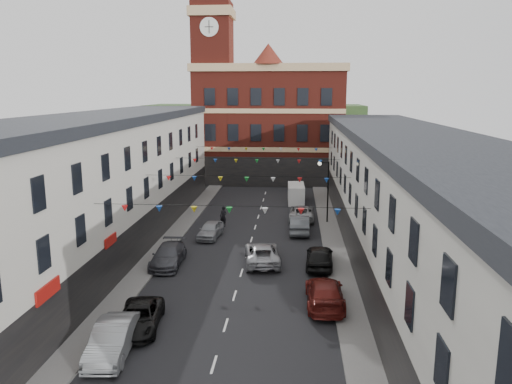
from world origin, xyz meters
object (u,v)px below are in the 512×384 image
(car_left_c, at_px, (139,317))
(moving_car, at_px, (262,253))
(car_left_b, at_px, (112,339))
(car_right_e, at_px, (300,224))
(car_right_f, at_px, (302,213))
(car_right_d, at_px, (320,256))
(car_right_c, at_px, (325,293))
(white_van, at_px, (296,194))
(street_lamp, at_px, (326,183))
(pedestrian, at_px, (223,217))
(car_left_d, at_px, (168,255))
(car_left_e, at_px, (210,230))

(car_left_c, xyz_separation_m, moving_car, (5.86, 10.92, 0.09))
(car_left_b, bearing_deg, car_right_e, 62.36)
(car_right_f, bearing_deg, car_right_d, 96.30)
(car_left_c, distance_m, car_right_c, 10.73)
(moving_car, distance_m, white_van, 20.97)
(car_left_c, distance_m, car_right_f, 25.50)
(street_lamp, relative_size, pedestrian, 3.11)
(car_right_e, bearing_deg, car_left_c, 65.99)
(moving_car, relative_size, pedestrian, 2.78)
(car_left_b, bearing_deg, car_left_d, 87.16)
(car_left_d, height_order, white_van, white_van)
(car_left_c, distance_m, car_right_e, 21.12)
(street_lamp, bearing_deg, car_left_e, -150.70)
(car_left_d, bearing_deg, moving_car, 6.54)
(car_left_c, xyz_separation_m, car_right_e, (8.67, 19.26, 0.15))
(car_left_e, bearing_deg, car_right_f, 46.37)
(car_left_c, relative_size, white_van, 1.00)
(street_lamp, distance_m, car_right_f, 4.02)
(pedestrian, bearing_deg, car_right_c, -43.06)
(car_right_e, bearing_deg, car_right_d, 99.07)
(car_left_d, distance_m, moving_car, 6.88)
(car_right_e, bearing_deg, car_right_f, -92.76)
(street_lamp, distance_m, pedestrian, 10.18)
(car_right_d, xyz_separation_m, white_van, (-1.70, 21.36, 0.23))
(car_left_b, relative_size, car_left_d, 0.94)
(white_van, bearing_deg, car_left_d, -114.77)
(car_left_c, distance_m, car_right_d, 14.45)
(car_right_c, distance_m, white_van, 28.03)
(car_left_d, xyz_separation_m, car_right_f, (9.86, 13.97, -0.01))
(moving_car, bearing_deg, white_van, -103.63)
(car_left_d, xyz_separation_m, white_van, (9.30, 21.83, 0.30))
(car_right_e, height_order, car_right_f, car_right_e)
(car_left_c, height_order, car_left_e, car_left_e)
(street_lamp, distance_m, car_left_c, 25.53)
(car_left_e, distance_m, car_right_c, 16.11)
(car_left_d, height_order, car_right_f, car_left_d)
(street_lamp, xyz_separation_m, moving_car, (-5.24, -11.83, -3.16))
(car_right_c, bearing_deg, car_left_d, -29.77)
(pedestrian, bearing_deg, moving_car, -46.00)
(car_left_e, bearing_deg, car_left_d, -99.17)
(car_left_c, xyz_separation_m, pedestrian, (1.55, 20.79, 0.31))
(car_left_d, bearing_deg, street_lamp, 44.93)
(street_lamp, height_order, car_right_c, street_lamp)
(moving_car, bearing_deg, car_left_d, 1.60)
(car_right_f, height_order, moving_car, moving_car)
(car_left_c, bearing_deg, pedestrian, 79.39)
(car_right_d, height_order, moving_car, car_right_d)
(car_left_e, bearing_deg, pedestrian, 86.59)
(car_left_b, xyz_separation_m, white_van, (8.80, 34.46, 0.24))
(car_right_f, bearing_deg, moving_car, 78.24)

